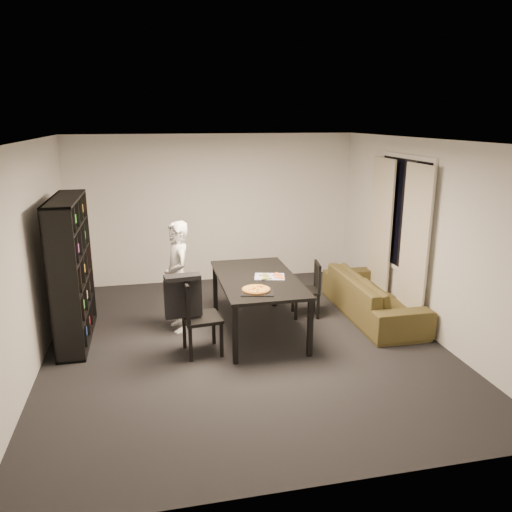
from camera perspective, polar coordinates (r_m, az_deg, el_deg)
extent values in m
cube|color=black|center=(6.68, -1.35, -9.82)|extent=(5.00, 5.50, 0.01)
cube|color=white|center=(6.04, -1.51, 13.07)|extent=(5.00, 5.50, 0.01)
cube|color=silver|center=(8.89, -4.79, 5.37)|extent=(5.00, 0.01, 2.60)
cube|color=silver|center=(3.72, 6.71, -9.36)|extent=(5.00, 0.01, 2.60)
cube|color=silver|center=(6.28, -24.43, -0.25)|extent=(0.01, 5.50, 2.60)
cube|color=silver|center=(7.12, 18.74, 2.06)|extent=(0.01, 5.50, 2.60)
cube|color=black|center=(7.59, 16.48, 4.57)|extent=(0.02, 1.40, 1.60)
cube|color=white|center=(7.58, 16.45, 4.57)|extent=(0.03, 1.52, 1.72)
cube|color=beige|center=(7.18, 17.63, 1.01)|extent=(0.03, 0.70, 2.25)
cube|color=beige|center=(8.07, 14.02, 2.83)|extent=(0.03, 0.70, 2.25)
cube|color=black|center=(6.88, -20.32, -1.57)|extent=(0.35, 1.50, 1.90)
cube|color=black|center=(6.75, 0.18, -2.63)|extent=(1.04, 1.86, 0.04)
cube|color=black|center=(6.00, -2.39, -9.02)|extent=(0.06, 0.06, 0.74)
cube|color=black|center=(6.21, 6.20, -8.21)|extent=(0.06, 0.06, 0.74)
cube|color=black|center=(7.62, -4.69, -3.62)|extent=(0.06, 0.06, 0.74)
cube|color=black|center=(7.78, 2.14, -3.15)|extent=(0.06, 0.06, 0.74)
cube|color=black|center=(6.26, -6.19, -7.07)|extent=(0.50, 0.50, 0.04)
cube|color=black|center=(6.13, -8.12, -5.02)|extent=(0.10, 0.45, 0.48)
cube|color=black|center=(6.06, -8.20, -3.07)|extent=(0.08, 0.43, 0.05)
cube|color=black|center=(6.23, -3.97, -9.57)|extent=(0.04, 0.04, 0.44)
cube|color=black|center=(6.57, -4.86, -8.21)|extent=(0.04, 0.04, 0.44)
cube|color=black|center=(6.15, -7.49, -10.01)|extent=(0.04, 0.04, 0.44)
cube|color=black|center=(6.50, -8.19, -8.60)|extent=(0.04, 0.04, 0.44)
cube|color=black|center=(7.43, 5.67, -3.96)|extent=(0.43, 0.43, 0.04)
cube|color=black|center=(7.39, 7.03, -2.30)|extent=(0.09, 0.38, 0.41)
cube|color=black|center=(7.34, 7.08, -0.92)|extent=(0.08, 0.36, 0.05)
cube|color=black|center=(7.63, 4.22, -5.03)|extent=(0.04, 0.04, 0.37)
cube|color=black|center=(7.33, 4.59, -5.92)|extent=(0.04, 0.04, 0.37)
cube|color=black|center=(7.68, 6.63, -4.95)|extent=(0.04, 0.04, 0.37)
cube|color=black|center=(7.38, 7.10, -5.83)|extent=(0.04, 0.04, 0.37)
cube|color=black|center=(6.12, -8.33, -4.80)|extent=(0.46, 0.14, 0.48)
cube|color=black|center=(6.03, -8.43, -2.41)|extent=(0.45, 0.24, 0.05)
imported|color=white|center=(6.88, -8.94, -2.36)|extent=(0.47, 0.62, 1.53)
cube|color=black|center=(6.18, 0.14, -4.11)|extent=(0.46, 0.40, 0.01)
cylinder|color=#A0662E|center=(6.19, 0.01, -3.87)|extent=(0.35, 0.35, 0.02)
cylinder|color=gold|center=(6.19, 0.01, -3.74)|extent=(0.31, 0.31, 0.01)
cube|color=white|center=(6.76, 1.56, -2.37)|extent=(0.46, 0.39, 0.01)
imported|color=#43341A|center=(7.61, 13.21, -4.47)|extent=(0.83, 2.11, 0.62)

